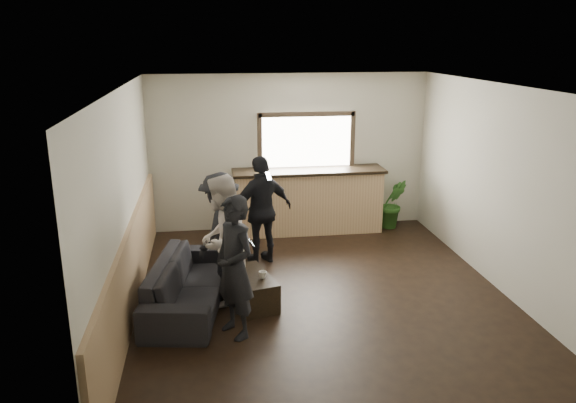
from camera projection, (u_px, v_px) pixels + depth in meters
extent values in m
cube|color=black|center=(321.00, 296.00, 7.65)|extent=(5.00, 6.00, 0.01)
cube|color=silver|center=(325.00, 88.00, 6.87)|extent=(5.00, 6.00, 0.01)
cube|color=#BCB8A5|center=(289.00, 152.00, 10.11)|extent=(5.00, 0.01, 2.80)
cube|color=#BCB8A5|center=(401.00, 300.00, 4.41)|extent=(5.00, 0.01, 2.80)
cube|color=#BCB8A5|center=(124.00, 205.00, 6.91)|extent=(0.01, 6.00, 2.80)
cube|color=#BCB8A5|center=(504.00, 190.00, 7.60)|extent=(0.01, 6.00, 2.80)
cube|color=tan|center=(132.00, 269.00, 7.16)|extent=(0.06, 5.90, 1.10)
cube|color=tan|center=(308.00, 202.00, 10.08)|extent=(2.60, 0.60, 1.10)
cube|color=black|center=(309.00, 171.00, 9.92)|extent=(2.70, 0.68, 0.05)
cube|color=white|center=(306.00, 141.00, 10.06)|extent=(1.60, 0.06, 0.90)
cube|color=#3F3326|center=(307.00, 114.00, 9.89)|extent=(1.72, 0.08, 0.08)
cube|color=#3F3326|center=(260.00, 143.00, 9.91)|extent=(0.08, 0.08, 1.06)
cube|color=#3F3326|center=(352.00, 141.00, 10.14)|extent=(0.08, 0.08, 1.06)
imported|color=black|center=(189.00, 283.00, 7.31)|extent=(1.18, 2.26, 0.63)
cube|color=black|center=(250.00, 289.00, 7.38)|extent=(0.72, 1.00, 0.40)
imported|color=silver|center=(237.00, 269.00, 7.40)|extent=(0.18, 0.18, 0.11)
imported|color=silver|center=(263.00, 275.00, 7.23)|extent=(0.14, 0.14, 0.09)
imported|color=#2D6623|center=(392.00, 204.00, 10.30)|extent=(0.51, 0.41, 0.92)
imported|color=black|center=(235.00, 267.00, 6.44)|extent=(0.67, 0.74, 1.70)
cube|color=black|center=(250.00, 242.00, 6.50)|extent=(0.12, 0.11, 0.12)
cube|color=white|center=(250.00, 242.00, 6.50)|extent=(0.10, 0.09, 0.11)
imported|color=silver|center=(222.00, 240.00, 7.26)|extent=(0.92, 1.03, 1.73)
cube|color=black|center=(238.00, 230.00, 7.16)|extent=(0.11, 0.10, 0.12)
cube|color=white|center=(238.00, 230.00, 7.16)|extent=(0.09, 0.09, 0.11)
imported|color=black|center=(220.00, 227.00, 7.98)|extent=(1.02, 1.18, 1.59)
cube|color=black|center=(234.00, 216.00, 7.85)|extent=(0.12, 0.11, 0.12)
cube|color=white|center=(234.00, 215.00, 7.84)|extent=(0.10, 0.09, 0.11)
imported|color=black|center=(262.00, 210.00, 8.59)|extent=(1.07, 0.74, 1.69)
cube|color=black|center=(269.00, 176.00, 8.24)|extent=(0.10, 0.11, 0.12)
cube|color=white|center=(269.00, 176.00, 8.24)|extent=(0.09, 0.09, 0.11)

